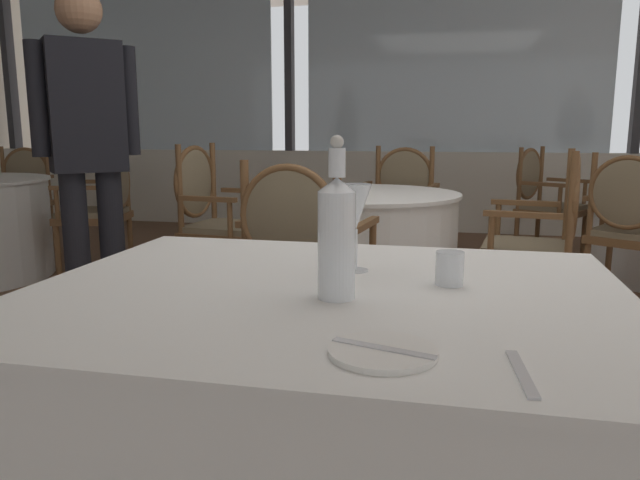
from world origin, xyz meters
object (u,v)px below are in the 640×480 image
(water_bottle, at_px, (337,234))
(dining_chair_2_1, at_px, (545,230))
(dining_chair_1_3, at_px, (631,220))
(dining_chair_2_3, at_px, (213,211))
(water_tumbler, at_px, (450,268))
(diner_person_0, at_px, (88,142))
(dining_chair_0_1, at_px, (22,191))
(dining_chair_1_2, at_px, (542,196))
(dining_chair_2_0, at_px, (300,254))
(wine_glass, at_px, (356,209))
(dining_chair_0_0, at_px, (104,204))
(dining_chair_2_2, at_px, (400,202))
(side_plate, at_px, (383,352))

(water_bottle, bearing_deg, dining_chair_2_1, 70.84)
(dining_chair_1_3, xyz_separation_m, dining_chair_2_3, (-2.52, -0.39, 0.03))
(water_tumbler, distance_m, dining_chair_2_3, 2.60)
(water_tumbler, xyz_separation_m, diner_person_0, (-1.84, 1.40, 0.25))
(dining_chair_0_1, distance_m, dining_chair_1_2, 4.57)
(water_tumbler, height_order, dining_chair_2_0, dining_chair_2_0)
(water_bottle, height_order, dining_chair_1_2, water_bottle)
(wine_glass, height_order, dining_chair_2_0, dining_chair_2_0)
(wine_glass, bearing_deg, water_tumbler, -20.98)
(water_tumbler, distance_m, dining_chair_0_0, 3.58)
(dining_chair_1_2, bearing_deg, water_bottle, -71.94)
(diner_person_0, bearing_deg, dining_chair_1_2, 90.84)
(dining_chair_2_2, bearing_deg, dining_chair_0_0, -71.47)
(dining_chair_0_0, relative_size, dining_chair_1_2, 0.97)
(side_plate, relative_size, dining_chair_2_1, 0.18)
(wine_glass, relative_size, dining_chair_2_2, 0.23)
(side_plate, height_order, dining_chair_0_1, dining_chair_0_1)
(water_bottle, bearing_deg, dining_chair_2_0, 107.92)
(dining_chair_0_0, distance_m, dining_chair_2_0, 2.42)
(water_bottle, height_order, dining_chair_1_3, water_bottle)
(water_bottle, height_order, dining_chair_2_1, water_bottle)
(dining_chair_0_1, relative_size, diner_person_0, 0.52)
(dining_chair_1_2, distance_m, dining_chair_2_1, 2.02)
(side_plate, bearing_deg, dining_chair_2_2, 94.53)
(side_plate, relative_size, dining_chair_0_0, 0.19)
(wine_glass, xyz_separation_m, dining_chair_1_3, (1.29, 2.43, -0.34))
(water_tumbler, xyz_separation_m, dining_chair_2_2, (-0.37, 2.97, -0.20))
(wine_glass, bearing_deg, dining_chair_2_0, 112.37)
(water_tumbler, xyz_separation_m, dining_chair_2_3, (-1.47, 2.13, -0.19))
(dining_chair_1_3, bearing_deg, water_tumbler, -171.28)
(dining_chair_2_0, distance_m, dining_chair_2_3, 1.39)
(water_bottle, height_order, water_tumbler, water_bottle)
(water_bottle, bearing_deg, dining_chair_0_0, 129.82)
(dining_chair_2_1, bearing_deg, wine_glass, 75.75)
(dining_chair_0_1, bearing_deg, dining_chair_2_2, 69.50)
(dining_chair_0_0, xyz_separation_m, dining_chair_0_1, (-1.32, 0.78, -0.00))
(side_plate, distance_m, water_tumbler, 0.48)
(dining_chair_1_2, bearing_deg, dining_chair_1_3, -45.02)
(wine_glass, relative_size, dining_chair_2_1, 0.23)
(side_plate, distance_m, dining_chair_2_3, 2.95)
(wine_glass, distance_m, diner_person_0, 2.08)
(dining_chair_2_0, xyz_separation_m, diner_person_0, (-1.22, 0.37, 0.46))
(wine_glass, bearing_deg, diner_person_0, 140.73)
(dining_chair_0_0, relative_size, dining_chair_2_1, 0.92)
(dining_chair_0_1, distance_m, diner_person_0, 2.81)
(dining_chair_0_1, bearing_deg, water_tumbler, 34.37)
(dining_chair_1_2, distance_m, dining_chair_2_3, 2.81)
(water_tumbler, bearing_deg, dining_chair_2_3, 124.63)
(dining_chair_1_2, bearing_deg, dining_chair_0_1, -141.76)
(dining_chair_2_2, bearing_deg, dining_chair_2_0, 0.00)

